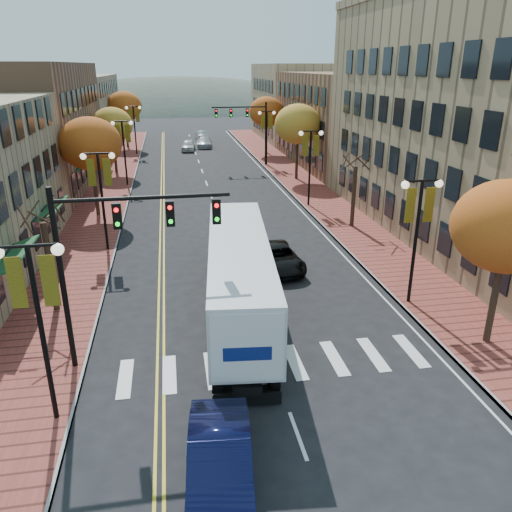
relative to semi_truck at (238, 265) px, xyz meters
name	(u,v)px	position (x,y,z in m)	size (l,w,h in m)	color
ground	(284,396)	(0.63, -6.76, -2.25)	(200.00, 200.00, 0.00)	black
sidewalk_left	(110,190)	(-8.37, 25.74, -2.17)	(4.00, 85.00, 0.15)	brown
sidewalk_right	(300,182)	(9.63, 25.74, -2.17)	(4.00, 85.00, 0.15)	brown
building_left_mid	(18,126)	(-16.37, 29.24, 3.25)	(12.00, 24.00, 11.00)	brown
building_left_far	(67,112)	(-16.37, 54.24, 2.50)	(12.00, 26.00, 9.50)	#9E8966
building_right_near	(510,119)	(19.13, 9.24, 5.25)	(15.00, 28.00, 15.00)	#997F5B
building_right_mid	(361,119)	(19.13, 35.24, 2.75)	(15.00, 24.00, 10.00)	brown
building_right_far	(309,102)	(19.13, 57.24, 3.25)	(15.00, 20.00, 11.00)	#9E8966
tree_left_a	(50,267)	(-8.37, 1.24, 0.00)	(0.28, 0.28, 4.20)	#382619
tree_left_b	(90,144)	(-8.37, 17.24, 3.20)	(4.48, 4.48, 7.21)	#382619
tree_left_c	(112,125)	(-8.37, 33.24, 2.81)	(4.16, 4.16, 6.69)	#382619
tree_left_d	(124,106)	(-8.37, 51.24, 3.35)	(4.61, 4.61, 7.42)	#382619
tree_right_a	(508,227)	(9.63, -4.76, 2.81)	(4.16, 4.16, 6.69)	#382619
tree_right_b	(354,197)	(9.63, 11.24, 0.00)	(0.28, 0.28, 4.20)	#382619
tree_right_c	(298,124)	(9.63, 27.24, 3.20)	(4.48, 4.48, 7.21)	#382619
tree_right_d	(266,112)	(9.63, 43.24, 3.04)	(4.35, 4.35, 7.00)	#382619
lamp_left_a	(36,301)	(-6.87, -6.76, 2.05)	(1.96, 0.36, 6.05)	black
lamp_left_b	(100,183)	(-6.87, 9.24, 2.05)	(1.96, 0.36, 6.05)	black
lamp_left_c	(123,140)	(-6.87, 27.24, 2.05)	(1.96, 0.36, 6.05)	black
lamp_left_d	(134,121)	(-6.87, 45.24, 2.05)	(1.96, 0.36, 6.05)	black
lamp_right_a	(418,218)	(8.13, -0.76, 2.05)	(1.96, 0.36, 6.05)	black
lamp_right_b	(310,153)	(8.13, 17.24, 2.05)	(1.96, 0.36, 6.05)	black
lamp_right_c	(267,127)	(8.13, 35.24, 2.05)	(1.96, 0.36, 6.05)	black
traffic_mast_near	(115,243)	(-4.85, -3.76, 2.68)	(6.10, 0.35, 7.00)	black
traffic_mast_far	(249,122)	(6.11, 35.24, 2.68)	(6.10, 0.34, 7.00)	black
semi_truck	(238,265)	(0.00, 0.00, 0.00)	(3.96, 15.55, 3.85)	black
navy_sedan	(220,464)	(-1.94, -10.38, -1.45)	(1.69, 4.85, 1.60)	black
black_suv	(278,257)	(2.89, 4.69, -1.58)	(2.22, 4.82, 1.34)	black
car_far_white	(188,145)	(-0.18, 47.53, -1.53)	(1.69, 4.20, 1.43)	silver
car_far_silver	(204,142)	(2.19, 50.30, -1.53)	(2.00, 4.91, 1.43)	#A09FA7
car_far_oncoming	(201,136)	(2.22, 57.26, -1.52)	(1.54, 4.40, 1.45)	#B1B2B9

